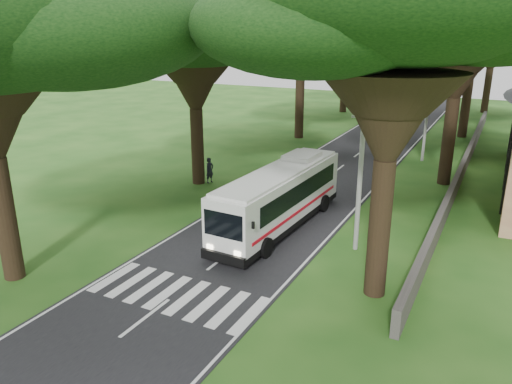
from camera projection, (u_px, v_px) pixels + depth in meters
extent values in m
plane|color=#1C4915|center=(201.00, 275.00, 22.94)|extent=(140.00, 140.00, 0.00)
cube|color=black|center=(356.00, 156.00, 44.08)|extent=(8.00, 120.00, 0.04)
cube|color=silver|center=(176.00, 295.00, 21.25)|extent=(8.00, 3.00, 0.01)
cube|color=#383533|center=(464.00, 164.00, 39.17)|extent=(0.35, 50.00, 1.20)
cylinder|color=gray|center=(360.00, 174.00, 24.39)|extent=(0.24, 0.24, 8.00)
cube|color=gray|center=(365.00, 105.00, 23.32)|extent=(1.60, 0.10, 0.10)
cube|color=gray|center=(364.00, 117.00, 23.50)|extent=(1.20, 0.10, 0.10)
cylinder|color=gray|center=(427.00, 114.00, 41.30)|extent=(0.24, 0.24, 8.00)
cube|color=gray|center=(432.00, 72.00, 40.23)|extent=(1.60, 0.10, 0.10)
cube|color=gray|center=(431.00, 80.00, 40.42)|extent=(1.20, 0.10, 0.10)
cylinder|color=gray|center=(455.00, 89.00, 58.22)|extent=(0.24, 0.24, 8.00)
cube|color=gray|center=(459.00, 59.00, 57.15)|extent=(1.60, 0.10, 0.10)
cube|color=gray|center=(458.00, 64.00, 57.33)|extent=(1.20, 0.10, 0.10)
cylinder|color=black|center=(6.00, 220.00, 21.91)|extent=(0.90, 0.90, 5.61)
cylinder|color=black|center=(197.00, 147.00, 35.68)|extent=(0.90, 0.90, 5.42)
cone|color=black|center=(195.00, 81.00, 34.23)|extent=(3.20, 3.20, 3.80)
ellipsoid|color=black|center=(193.00, 24.00, 33.06)|extent=(13.64, 13.64, 5.73)
cylinder|color=black|center=(299.00, 109.00, 50.62)|extent=(0.90, 0.90, 5.88)
cone|color=black|center=(301.00, 60.00, 49.10)|extent=(3.20, 3.20, 3.80)
ellipsoid|color=black|center=(302.00, 14.00, 47.75)|extent=(15.01, 15.01, 6.31)
cylinder|color=black|center=(344.00, 89.00, 66.23)|extent=(0.90, 0.90, 6.14)
cone|color=black|center=(346.00, 50.00, 64.67)|extent=(3.20, 3.20, 3.80)
ellipsoid|color=black|center=(348.00, 12.00, 63.22)|extent=(13.62, 13.62, 5.72)
cylinder|color=black|center=(379.00, 229.00, 20.47)|extent=(0.90, 0.90, 5.90)
cone|color=black|center=(389.00, 112.00, 18.95)|extent=(3.20, 3.20, 3.80)
cylinder|color=black|center=(448.00, 142.00, 35.44)|extent=(0.90, 0.90, 6.18)
cone|color=black|center=(457.00, 70.00, 33.87)|extent=(3.20, 3.20, 3.80)
cylinder|color=black|center=(465.00, 109.00, 50.93)|extent=(0.90, 0.90, 5.84)
cone|color=black|center=(472.00, 60.00, 49.41)|extent=(3.20, 3.20, 3.80)
ellipsoid|color=black|center=(478.00, 15.00, 48.08)|extent=(15.61, 15.61, 6.56)
cylinder|color=black|center=(487.00, 91.00, 65.75)|extent=(0.90, 0.90, 5.65)
cone|color=black|center=(492.00, 54.00, 64.26)|extent=(3.20, 3.20, 3.80)
ellipsoid|color=black|center=(497.00, 21.00, 63.00)|extent=(15.06, 15.06, 6.33)
cube|color=white|center=(280.00, 197.00, 27.85)|extent=(2.92, 11.62, 2.83)
cube|color=black|center=(282.00, 188.00, 27.95)|extent=(2.88, 9.52, 1.06)
cube|color=black|center=(279.00, 219.00, 28.28)|extent=(2.96, 11.67, 0.34)
cube|color=red|center=(280.00, 207.00, 28.05)|extent=(2.92, 10.47, 0.17)
cube|color=white|center=(280.00, 171.00, 27.38)|extent=(2.70, 11.04, 0.17)
cylinder|color=black|center=(225.00, 238.00, 25.65)|extent=(0.38, 1.07, 1.06)
cylinder|color=black|center=(266.00, 248.00, 24.53)|extent=(0.38, 1.07, 1.06)
cylinder|color=black|center=(289.00, 197.00, 31.84)|extent=(0.38, 1.07, 1.06)
cylinder|color=black|center=(324.00, 203.00, 30.71)|extent=(0.38, 1.07, 1.06)
imported|color=#B5B5BA|center=(389.00, 117.00, 58.91)|extent=(2.67, 4.24, 1.34)
imported|color=navy|center=(408.00, 101.00, 71.36)|extent=(1.80, 4.42, 1.42)
imported|color=black|center=(210.00, 170.00, 36.28)|extent=(0.61, 0.77, 1.87)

